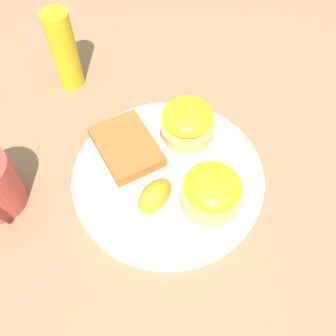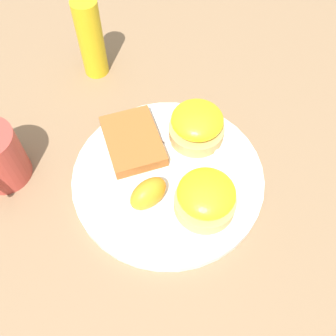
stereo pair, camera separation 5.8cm
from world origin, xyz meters
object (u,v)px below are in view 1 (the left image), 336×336
(hashbrown_patty, at_px, (126,147))
(fork, at_px, (176,144))
(sandwich_benedict_right, at_px, (187,121))
(orange_wedge, at_px, (154,196))
(condiment_bottle, at_px, (64,51))
(sandwich_benedict_left, at_px, (212,191))

(hashbrown_patty, xyz_separation_m, fork, (0.01, 0.08, -0.01))
(sandwich_benedict_right, distance_m, hashbrown_patty, 0.10)
(orange_wedge, relative_size, fork, 0.28)
(condiment_bottle, bearing_deg, orange_wedge, 14.67)
(sandwich_benedict_left, distance_m, hashbrown_patty, 0.16)
(hashbrown_patty, bearing_deg, sandwich_benedict_right, 94.09)
(orange_wedge, distance_m, condiment_bottle, 0.30)
(sandwich_benedict_left, bearing_deg, fork, -170.23)
(sandwich_benedict_right, height_order, fork, sandwich_benedict_right)
(sandwich_benedict_left, height_order, condiment_bottle, condiment_bottle)
(sandwich_benedict_left, height_order, sandwich_benedict_right, same)
(orange_wedge, bearing_deg, sandwich_benedict_right, 142.59)
(orange_wedge, bearing_deg, hashbrown_patty, -170.48)
(orange_wedge, bearing_deg, fork, 146.86)
(hashbrown_patty, distance_m, orange_wedge, 0.11)
(sandwich_benedict_right, relative_size, hashbrown_patty, 0.79)
(orange_wedge, xyz_separation_m, fork, (-0.09, 0.06, -0.02))
(sandwich_benedict_right, bearing_deg, condiment_bottle, -138.29)
(orange_wedge, relative_size, condiment_bottle, 0.41)
(sandwich_benedict_right, bearing_deg, hashbrown_patty, -85.91)
(sandwich_benedict_left, height_order, orange_wedge, sandwich_benedict_left)
(condiment_bottle, bearing_deg, sandwich_benedict_right, 41.71)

